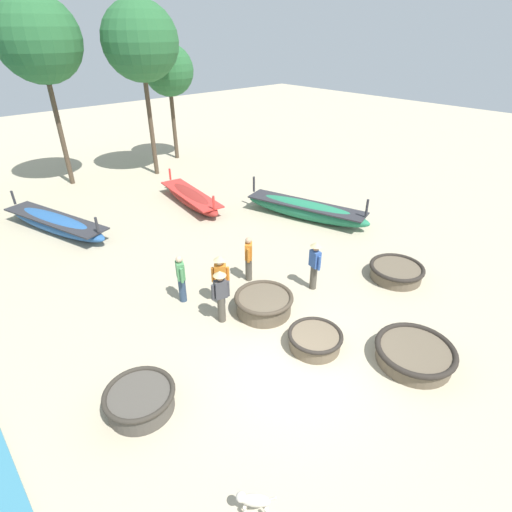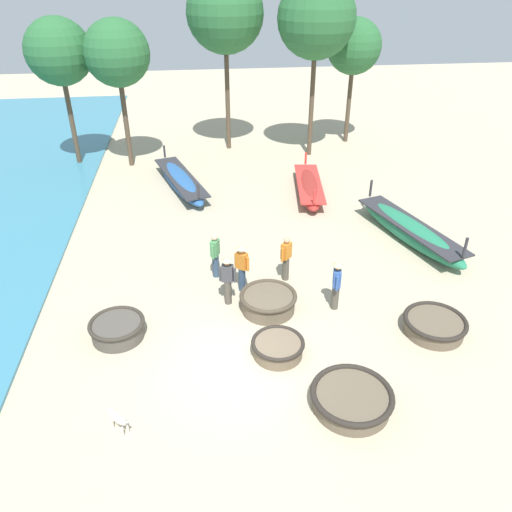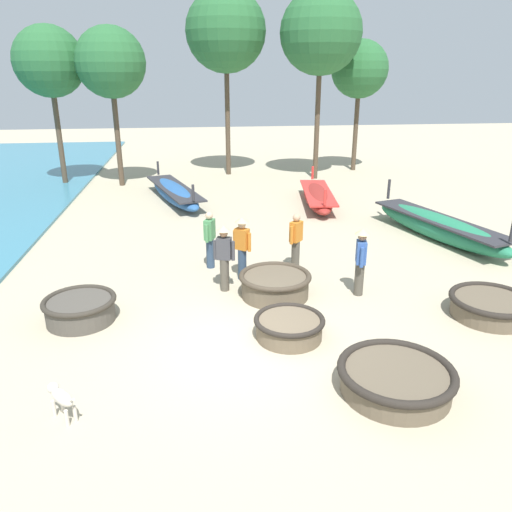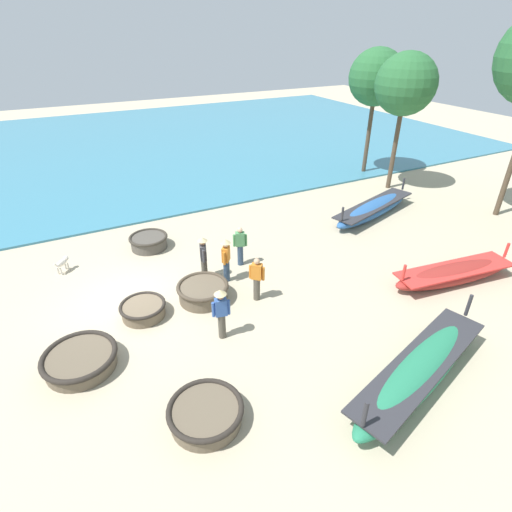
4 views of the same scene
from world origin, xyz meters
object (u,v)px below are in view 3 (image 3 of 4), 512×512
Objects in this scene: fisherman_crouching at (361,257)px; coracle_beside_post at (396,378)px; coracle_nearest at (80,308)px; coracle_front_left at (275,284)px; fisherman_standing_right at (224,254)px; tree_right_mid at (49,62)px; fisherman_standing_left at (210,238)px; tree_left_mid at (360,70)px; coracle_front_right at (289,327)px; fisherman_with_hat at (296,241)px; fisherman_by_coracle at (242,244)px; long_boat_blue_hull at (439,227)px; dog at (61,397)px; tree_rightmost at (111,63)px; tree_tall_back at (321,33)px; tree_leftmost at (226,31)px; long_boat_red_hull at (174,193)px; long_boat_green_hull at (318,197)px; coracle_tilted at (491,306)px.

coracle_beside_post is at bearing -98.98° from fisherman_crouching.
coracle_front_left is (4.35, 0.72, 0.02)m from coracle_nearest.
tree_right_mid reaches higher than fisherman_standing_right.
tree_left_mid is at bearing 58.34° from fisherman_standing_left.
tree_left_mid reaches higher than coracle_beside_post.
coracle_nearest is at bearing 163.72° from coracle_front_right.
fisherman_by_coracle reaches higher than fisherman_with_hat.
fisherman_by_coracle is 1.20m from fisherman_standing_left.
coracle_front_left is 0.88× the size of coracle_beside_post.
fisherman_crouching reaches higher than long_boat_blue_hull.
dog is at bearing -122.02° from fisherman_standing_right.
tree_rightmost reaches higher than long_boat_blue_hull.
tree_tall_back reaches higher than coracle_front_left.
fisherman_standing_right is 15.68m from tree_leftmost.
coracle_nearest is 0.22× the size of tree_right_mid.
coracle_front_left is 0.30× the size of long_boat_blue_hull.
coracle_front_right is 0.92× the size of fisherman_with_hat.
coracle_front_left reaches higher than dog.
fisherman_standing_right is at bearing -80.83° from long_boat_red_hull.
tree_left_mid is at bearing 7.42° from tree_right_mid.
long_boat_green_hull is at bearing 54.14° from fisherman_standing_left.
fisherman_by_coracle is (-0.64, 3.13, 0.71)m from coracle_front_right.
tree_tall_back is at bearing 80.92° from fisherman_crouching.
fisherman_with_hat is (-3.70, 3.22, 0.57)m from coracle_tilted.
coracle_front_right is 0.22× the size of tree_left_mid.
coracle_beside_post is 1.18× the size of fisherman_standing_right.
coracle_nearest reaches higher than coracle_beside_post.
long_boat_red_hull is at bearing 106.51° from coracle_beside_post.
tree_leftmost reaches higher than fisherman_standing_right.
tree_left_mid is (5.35, 19.35, 4.82)m from coracle_beside_post.
fisherman_standing_left is at bearing -116.34° from tree_tall_back.
long_boat_blue_hull is at bearing 43.56° from coracle_front_right.
long_boat_blue_hull is 5.47m from fisherman_with_hat.
tree_leftmost reaches higher than long_boat_blue_hull.
tree_tall_back reaches higher than tree_rightmost.
fisherman_crouching is 2.98m from fisherman_by_coracle.
long_boat_red_hull is (-2.61, 11.63, 0.10)m from coracle_front_right.
coracle_nearest is 4.18m from fisherman_by_coracle.
coracle_front_left is 2.57m from fisherman_standing_left.
coracle_front_right is 2.63× the size of dog.
tree_leftmost reaches higher than fisherman_by_coracle.
coracle_front_right is at bearing -138.13° from fisherman_crouching.
coracle_tilted is 5.42m from long_boat_blue_hull.
tree_leftmost reaches higher than tree_tall_back.
tree_rightmost reaches higher than coracle_tilted.
tree_tall_back is (5.34, 12.93, 5.70)m from fisherman_standing_right.
fisherman_with_hat reaches higher than coracle_tilted.
dog is at bearing -115.07° from tree_tall_back.
coracle_nearest is at bearing -124.61° from tree_left_mid.
tree_left_mid reaches higher than coracle_nearest.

